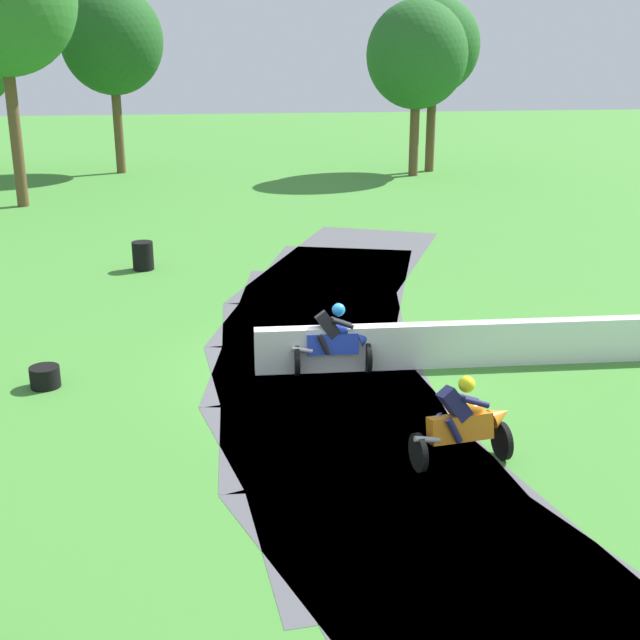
# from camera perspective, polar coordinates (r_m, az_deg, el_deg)

# --- Properties ---
(ground_plane) EXTENTS (120.00, 120.00, 0.00)m
(ground_plane) POSITION_cam_1_polar(r_m,az_deg,el_deg) (16.82, 0.12, -3.40)
(ground_plane) COLOR #428433
(track_asphalt) EXTENTS (7.83, 26.68, 0.01)m
(track_asphalt) POSITION_cam_1_polar(r_m,az_deg,el_deg) (16.90, 2.51, -3.30)
(track_asphalt) COLOR #515156
(track_asphalt) RESTS_ON ground
(safety_barrier) EXTENTS (14.36, 0.66, 0.90)m
(safety_barrier) POSITION_cam_1_polar(r_m,az_deg,el_deg) (18.17, 18.83, -1.22)
(safety_barrier) COLOR white
(safety_barrier) RESTS_ON ground
(motorcycle_lead_blue) EXTENTS (1.69, 0.76, 1.43)m
(motorcycle_lead_blue) POSITION_cam_1_polar(r_m,az_deg,el_deg) (16.54, 1.07, -1.38)
(motorcycle_lead_blue) COLOR black
(motorcycle_lead_blue) RESTS_ON ground
(motorcycle_chase_orange) EXTENTS (1.67, 0.93, 1.43)m
(motorcycle_chase_orange) POSITION_cam_1_polar(r_m,az_deg,el_deg) (13.27, 9.68, -6.84)
(motorcycle_chase_orange) COLOR black
(motorcycle_chase_orange) RESTS_ON ground
(tire_stack_near) EXTENTS (0.59, 0.59, 0.80)m
(tire_stack_near) POSITION_cam_1_polar(r_m,az_deg,el_deg) (24.55, -11.82, 4.25)
(tire_stack_near) COLOR black
(tire_stack_near) RESTS_ON ground
(tire_stack_mid_a) EXTENTS (0.56, 0.56, 0.40)m
(tire_stack_mid_a) POSITION_cam_1_polar(r_m,az_deg,el_deg) (16.79, -18.01, -3.66)
(tire_stack_mid_a) COLOR black
(tire_stack_mid_a) RESTS_ON ground
(traffic_cone) EXTENTS (0.28, 0.28, 0.44)m
(traffic_cone) POSITION_cam_1_polar(r_m,az_deg,el_deg) (18.75, 17.24, -1.20)
(traffic_cone) COLOR orange
(traffic_cone) RESTS_ON ground
(tree_mid_rise) EXTENTS (4.73, 4.73, 8.62)m
(tree_mid_rise) POSITION_cam_1_polar(r_m,az_deg,el_deg) (42.55, -13.82, 17.77)
(tree_mid_rise) COLOR brown
(tree_mid_rise) RESTS_ON ground
(tree_behind_barrier) EXTENTS (4.31, 4.31, 8.17)m
(tree_behind_barrier) POSITION_cam_1_polar(r_m,az_deg,el_deg) (42.32, 7.68, 17.78)
(tree_behind_barrier) COLOR brown
(tree_behind_barrier) RESTS_ON ground
(tree_distant) EXTENTS (4.64, 4.64, 7.95)m
(tree_distant) POSITION_cam_1_polar(r_m,az_deg,el_deg) (40.82, 6.54, 17.27)
(tree_distant) COLOR brown
(tree_distant) RESTS_ON ground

